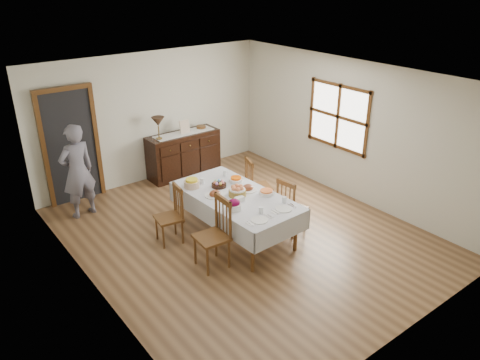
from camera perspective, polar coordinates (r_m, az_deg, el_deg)
ground at (r=7.83m, az=0.45°, el=-6.58°), size 6.00×6.00×0.00m
room_shell at (r=7.37m, az=-2.43°, el=5.44°), size 5.02×6.02×2.65m
dining_table at (r=7.46m, az=-0.54°, el=-2.46°), size 1.19×2.22×0.75m
chair_left_near at (r=6.82m, az=-3.09°, el=-6.43°), size 0.48×0.48×1.08m
chair_left_far at (r=7.50m, az=-8.36°, el=-4.15°), size 0.45×0.45×0.95m
chair_right_near at (r=7.70m, az=6.14°, el=-3.15°), size 0.45×0.45×0.97m
chair_right_far at (r=8.37m, az=1.97°, el=-0.55°), size 0.53×0.53×1.00m
sideboard at (r=9.93m, az=-6.88°, el=3.15°), size 1.54×0.56×0.92m
person at (r=8.50m, az=-19.25°, el=1.36°), size 0.61×0.45×1.80m
bread_basket at (r=7.37m, az=-0.33°, el=-1.38°), size 0.28×0.28×0.18m
egg_basket at (r=7.69m, az=-2.59°, el=-0.55°), size 0.25×0.25×0.11m
ham_platter_a at (r=7.40m, az=-3.09°, el=-1.73°), size 0.32×0.32×0.11m
ham_platter_b at (r=7.58m, az=0.96°, el=-1.01°), size 0.31×0.31×0.11m
beet_bowl at (r=6.95m, az=-0.76°, el=-3.06°), size 0.23×0.23×0.17m
carrot_bowl at (r=7.86m, az=-0.49°, el=0.04°), size 0.24×0.24×0.09m
pineapple_bowl at (r=7.70m, az=-5.90°, el=-0.41°), size 0.26×0.26×0.15m
casserole_dish at (r=7.43m, az=3.24°, el=-1.52°), size 0.24×0.24×0.08m
butter_dish at (r=7.22m, az=-0.06°, el=-2.33°), size 0.14×0.09×0.07m
setting_left at (r=6.75m, az=2.41°, el=-4.50°), size 0.42×0.31×0.10m
setting_right at (r=7.07m, az=5.33°, el=-3.16°), size 0.42×0.31×0.10m
glass_far_a at (r=7.81m, az=-4.64°, el=-0.11°), size 0.07×0.07×0.10m
glass_far_b at (r=8.08m, az=-1.84°, el=0.83°), size 0.07×0.07×0.10m
runner at (r=9.78m, az=-6.86°, el=5.71°), size 1.30×0.35×0.01m
table_lamp at (r=9.38m, az=-9.97°, el=6.95°), size 0.26×0.26×0.46m
picture_frame at (r=9.72m, az=-6.76°, el=6.44°), size 0.22×0.08×0.28m
deco_bowl at (r=10.04m, az=-4.77°, el=6.45°), size 0.20×0.20×0.06m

